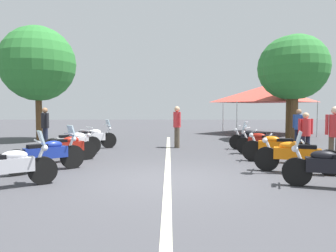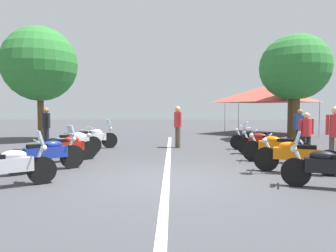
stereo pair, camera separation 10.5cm
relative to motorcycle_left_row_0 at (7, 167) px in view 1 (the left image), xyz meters
The scene contains 21 objects.
ground_plane 3.49m from the motorcycle_left_row_0, 76.51° to the right, with size 80.00×80.00×0.00m, color #424247.
lane_centre_stripe 5.21m from the motorcycle_left_row_0, 40.44° to the right, with size 15.45×0.16×0.01m, color beige.
motorcycle_left_row_0 is the anchor object (origin of this frame).
motorcycle_left_row_1 1.77m from the motorcycle_left_row_0, ahead, with size 1.48×1.70×1.22m.
motorcycle_left_row_2 3.31m from the motorcycle_left_row_0, ahead, with size 1.45×1.69×0.99m.
motorcycle_left_row_3 4.63m from the motorcycle_left_row_0, ahead, with size 1.31×1.78×1.01m.
motorcycle_left_row_4 6.38m from the motorcycle_left_row_0, ahead, with size 1.21×1.98×1.22m.
motorcycle_right_row_0 6.81m from the motorcycle_left_row_0, 89.57° to the right, with size 0.92×1.96×1.20m.
motorcycle_right_row_1 6.90m from the motorcycle_left_row_0, 76.43° to the right, with size 1.02×2.05×1.01m.
motorcycle_right_row_2 7.52m from the motorcycle_left_row_0, 64.24° to the right, with size 0.94×2.09×1.01m.
motorcycle_right_row_3 8.26m from the motorcycle_left_row_0, 55.03° to the right, with size 1.16×1.79×1.20m.
motorcycle_right_row_4 9.19m from the motorcycle_left_row_0, 48.00° to the right, with size 0.93×1.93×0.98m.
bystander_0 7.01m from the motorcycle_left_row_0, 15.50° to the left, with size 0.41×0.39×1.73m.
bystander_1 10.72m from the motorcycle_left_row_0, 54.21° to the right, with size 0.46×0.32×1.66m.
bystander_2 7.85m from the motorcycle_left_row_0, 28.53° to the right, with size 0.48×0.32×1.78m.
bystander_3 8.85m from the motorcycle_left_row_0, 63.89° to the right, with size 0.32×0.52×1.55m.
bystander_4 8.55m from the motorcycle_left_row_0, 73.08° to the right, with size 0.32×0.52×1.75m.
roadside_tree_0 14.53m from the motorcycle_left_row_0, 43.83° to the right, with size 3.34×3.34×5.51m.
roadside_tree_1 14.01m from the motorcycle_left_row_0, 46.01° to the right, with size 3.27×3.27×5.41m.
roadside_tree_2 10.90m from the motorcycle_left_row_0, 19.15° to the left, with size 3.83×3.83×5.91m.
event_tent 17.33m from the motorcycle_left_row_0, 34.44° to the right, with size 5.23×5.23×3.20m.
Camera 1 is at (-7.26, -0.04, 1.68)m, focal length 33.36 mm.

